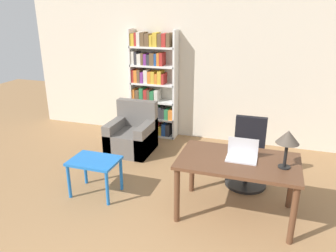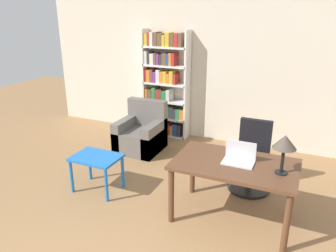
{
  "view_description": "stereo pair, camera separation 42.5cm",
  "coord_description": "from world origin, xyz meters",
  "views": [
    {
      "loc": [
        0.86,
        -1.5,
        2.45
      ],
      "look_at": [
        -0.38,
        2.3,
        1.0
      ],
      "focal_mm": 35.0,
      "sensor_mm": 36.0,
      "label": 1
    },
    {
      "loc": [
        1.26,
        -1.35,
        2.45
      ],
      "look_at": [
        -0.38,
        2.3,
        1.0
      ],
      "focal_mm": 35.0,
      "sensor_mm": 36.0,
      "label": 2
    }
  ],
  "objects": [
    {
      "name": "bookshelf",
      "position": [
        -1.38,
        4.34,
        0.99
      ],
      "size": [
        0.92,
        0.28,
        2.08
      ],
      "color": "white",
      "rests_on": "ground_plane"
    },
    {
      "name": "side_table_blue",
      "position": [
        -1.33,
        1.98,
        0.44
      ],
      "size": [
        0.65,
        0.48,
        0.52
      ],
      "color": "blue",
      "rests_on": "ground_plane"
    },
    {
      "name": "wall_back",
      "position": [
        0.0,
        4.53,
        1.35
      ],
      "size": [
        8.0,
        0.06,
        2.7
      ],
      "color": "beige",
      "rests_on": "ground_plane"
    },
    {
      "name": "office_chair",
      "position": [
        0.63,
        2.94,
        0.41
      ],
      "size": [
        0.59,
        0.59,
        0.99
      ],
      "color": "black",
      "rests_on": "ground_plane"
    },
    {
      "name": "laptop",
      "position": [
        0.6,
        2.14,
        0.8
      ],
      "size": [
        0.36,
        0.23,
        0.24
      ],
      "color": "silver",
      "rests_on": "desk"
    },
    {
      "name": "table_lamp",
      "position": [
        1.08,
        2.06,
        1.1
      ],
      "size": [
        0.25,
        0.25,
        0.44
      ],
      "color": "black",
      "rests_on": "desk"
    },
    {
      "name": "desk",
      "position": [
        0.57,
        2.1,
        0.65
      ],
      "size": [
        1.42,
        0.86,
        0.75
      ],
      "color": "brown",
      "rests_on": "ground_plane"
    },
    {
      "name": "armchair",
      "position": [
        -1.45,
        3.49,
        0.28
      ],
      "size": [
        0.75,
        0.77,
        0.87
      ],
      "color": "#66605B",
      "rests_on": "ground_plane"
    }
  ]
}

